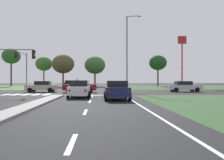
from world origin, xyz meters
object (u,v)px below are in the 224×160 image
(car_maroon_third, at_px, (80,86))
(car_red_sixth, at_px, (74,84))
(treeline_near, at_px, (11,56))
(treeline_second, at_px, (44,64))
(pedestrian_at_median, at_px, (77,82))
(traffic_signal_far_left, at_px, (23,64))
(street_lamp_second, at_px, (128,50))
(treeline_third, at_px, (63,64))
(fastfood_pole_sign, at_px, (182,50))
(treeline_fourth, at_px, (95,65))
(treeline_fifth, at_px, (158,63))
(car_beige_seventh, at_px, (42,86))
(car_navy_fifth, at_px, (117,90))
(car_black_eighth, at_px, (69,84))
(traffic_signal_near_left, at_px, (7,62))
(car_white_near, at_px, (80,89))
(car_silver_second, at_px, (184,86))

(car_maroon_third, xyz_separation_m, car_red_sixth, (-4.03, 29.98, -0.06))
(treeline_near, height_order, treeline_second, treeline_near)
(treeline_second, bearing_deg, treeline_near, -177.53)
(pedestrian_at_median, xyz_separation_m, treeline_near, (-19.08, 18.13, 6.73))
(traffic_signal_far_left, relative_size, street_lamp_second, 0.57)
(treeline_third, bearing_deg, traffic_signal_far_left, -97.47)
(traffic_signal_far_left, xyz_separation_m, treeline_second, (-3.05, 27.14, 1.85))
(traffic_signal_far_left, xyz_separation_m, treeline_third, (2.88, 21.92, 1.48))
(street_lamp_second, xyz_separation_m, treeline_third, (-12.95, 26.47, -0.18))
(street_lamp_second, xyz_separation_m, fastfood_pole_sign, (13.50, 16.34, 2.19))
(pedestrian_at_median, height_order, treeline_fourth, treeline_fourth)
(treeline_fourth, distance_m, treeline_fifth, 17.25)
(fastfood_pole_sign, distance_m, treeline_third, 28.43)
(pedestrian_at_median, bearing_deg, treeline_second, -71.45)
(car_beige_seventh, height_order, street_lamp_second, street_lamp_second)
(car_red_sixth, xyz_separation_m, treeline_second, (-8.31, 2.99, 5.26))
(car_navy_fifth, height_order, treeline_fourth, treeline_fourth)
(treeline_third, bearing_deg, treeline_fourth, 25.97)
(traffic_signal_far_left, bearing_deg, car_black_eighth, 70.08)
(car_red_sixth, height_order, treeline_fifth, treeline_fifth)
(car_red_sixth, distance_m, car_beige_seventh, 28.47)
(car_maroon_third, xyz_separation_m, treeline_second, (-12.34, 32.97, 5.21))
(car_navy_fifth, distance_m, traffic_signal_near_left, 13.28)
(traffic_signal_far_left, xyz_separation_m, pedestrian_at_median, (7.56, 8.65, -2.92))
(car_white_near, relative_size, car_navy_fifth, 1.01)
(car_navy_fifth, relative_size, street_lamp_second, 0.42)
(car_black_eighth, bearing_deg, car_red_sixth, -89.74)
(car_navy_fifth, distance_m, treeline_third, 41.18)
(car_maroon_third, height_order, traffic_signal_far_left, traffic_signal_far_left)
(treeline_third, bearing_deg, car_navy_fifth, -75.27)
(car_black_eighth, bearing_deg, car_beige_seventh, 85.83)
(fastfood_pole_sign, distance_m, treeline_near, 43.51)
(street_lamp_second, bearing_deg, pedestrian_at_median, 122.08)
(car_red_sixth, relative_size, treeline_fourth, 0.54)
(car_red_sixth, xyz_separation_m, treeline_fifth, (22.64, 2.51, 5.65))
(treeline_third, bearing_deg, car_silver_second, -51.83)
(car_maroon_third, distance_m, car_navy_fifth, 12.45)
(car_navy_fifth, relative_size, pedestrian_at_median, 2.45)
(fastfood_pole_sign, relative_size, treeline_fourth, 1.37)
(car_silver_second, xyz_separation_m, traffic_signal_near_left, (-21.87, -6.68, 2.85))
(car_white_near, height_order, car_black_eighth, car_black_eighth)
(street_lamp_second, bearing_deg, treeline_near, 131.12)
(car_navy_fifth, relative_size, treeline_near, 0.45)
(street_lamp_second, xyz_separation_m, pedestrian_at_median, (-8.27, 13.19, -4.59))
(car_navy_fifth, bearing_deg, treeline_fourth, 93.40)
(traffic_signal_near_left, xyz_separation_m, treeline_fourth, (8.79, 37.08, 2.01))
(treeline_fourth, bearing_deg, car_white_near, -91.05)
(car_beige_seventh, relative_size, treeline_third, 0.53)
(car_maroon_third, distance_m, car_beige_seventh, 5.58)
(treeline_near, bearing_deg, treeline_third, -18.64)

